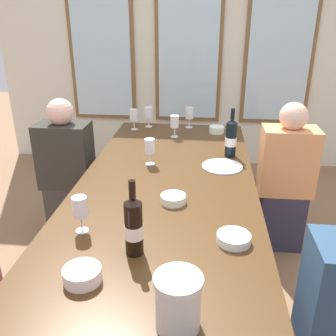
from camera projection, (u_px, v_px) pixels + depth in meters
The scene contains 19 objects.
ground_plane at pixel (163, 301), 2.30m from camera, with size 12.00×12.00×0.00m, color #856244.
back_wall_with_windows at pixel (189, 33), 3.91m from camera, with size 4.24×0.10×2.90m.
dining_table at pixel (163, 205), 2.03m from camera, with size 1.04×2.78×0.74m.
white_plate_0 at pixel (222, 166), 2.38m from camera, with size 0.26×0.26×0.01m, color white.
metal_pitcher at pixel (178, 302), 1.15m from camera, with size 0.16×0.16×0.19m.
wine_bottle_0 at pixel (134, 226), 1.49m from camera, with size 0.08×0.08×0.33m.
wine_bottle_1 at pixel (231, 138), 2.51m from camera, with size 0.08×0.08×0.34m.
tasting_bowl_0 at pixel (234, 238), 1.60m from camera, with size 0.15×0.15×0.04m, color white.
tasting_bowl_1 at pixel (82, 275), 1.37m from camera, with size 0.14×0.14×0.05m, color white.
tasting_bowl_2 at pixel (173, 199), 1.93m from camera, with size 0.13×0.13×0.04m, color white.
tasting_bowl_3 at pixel (217, 130), 3.04m from camera, with size 0.12×0.12×0.05m, color white.
wine_glass_0 at pixel (134, 115), 3.09m from camera, with size 0.07×0.07×0.17m.
wine_glass_1 at pixel (149, 114), 3.16m from camera, with size 0.07×0.07×0.17m.
wine_glass_2 at pixel (150, 147), 2.38m from camera, with size 0.07×0.07×0.17m.
wine_glass_3 at pixel (80, 208), 1.64m from camera, with size 0.07×0.07×0.17m.
wine_glass_4 at pixel (189, 114), 3.14m from camera, with size 0.07×0.07×0.17m.
wine_glass_6 at pixel (175, 123), 2.91m from camera, with size 0.07×0.07×0.17m.
seated_person_2 at pixel (68, 175), 2.78m from camera, with size 0.38×0.24×1.11m.
seated_person_3 at pixel (285, 182), 2.67m from camera, with size 0.38×0.24×1.11m.
Camera 1 is at (0.22, -1.78, 1.67)m, focal length 39.50 mm.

